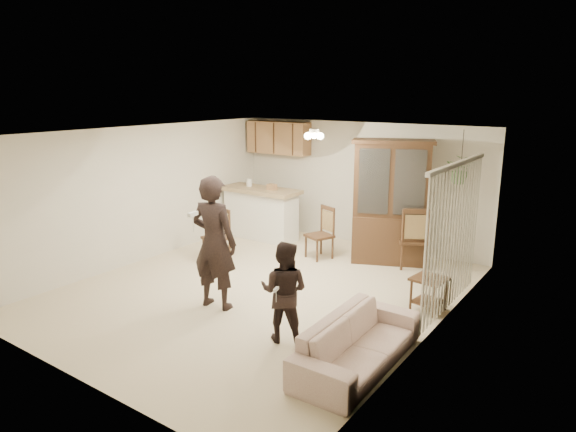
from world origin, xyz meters
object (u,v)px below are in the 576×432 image
Objects in this scene: child at (284,290)px; adult at (214,248)px; chair_hutch_right at (412,250)px; chair_bar at (216,246)px; side_table at (429,293)px; sofa at (358,336)px; china_hutch at (391,203)px; chair_hutch_left at (319,244)px.

adult is at bearing -27.57° from child.
chair_hutch_right is (1.69, 3.34, -0.58)m from adult.
child is 1.39× the size of chair_bar.
side_table is at bearing -155.36° from adult.
adult is (-2.49, 0.29, 0.53)m from sofa.
chair_bar is (-2.70, -1.75, -0.85)m from china_hutch.
chair_hutch_right is (-0.93, 1.68, 0.06)m from side_table.
sofa is 0.83× the size of china_hutch.
chair_hutch_left is (1.53, 1.19, 0.01)m from chair_bar.
chair_hutch_left is (-2.55, 1.13, 0.02)m from side_table.
chair_hutch_right is at bearing 11.61° from sofa.
adult is 1.86× the size of chair_bar.
chair_hutch_right is at bearing -124.63° from adult.
adult is at bearing -32.04° from chair_bar.
chair_hutch_right reaches higher than chair_bar.
sofa is 2.57m from adult.
china_hutch reaches higher than chair_bar.
adult is at bearing -147.57° from side_table.
sofa is at bearing 165.52° from adult.
child is at bearing -110.22° from china_hutch.
adult is 2.26m from chair_bar.
sofa is 1.04× the size of adult.
chair_hutch_left reaches higher than sofa.
chair_bar is at bearing -170.47° from china_hutch.
chair_bar is 0.98× the size of chair_hutch_left.
adult is 3.17m from side_table.
adult is 3.57m from china_hutch.
sofa is 3.37× the size of side_table.
child is at bearing 55.20° from chair_hutch_right.
china_hutch is at bearing 48.32° from chair_bar.
adult reaches higher than chair_bar.
side_table is at bearing -73.89° from china_hutch.
china_hutch is 2.34× the size of chair_bar.
china_hutch is 0.93m from chair_hutch_right.
child is 3.47m from chair_bar.
side_table is at bearing 88.34° from chair_hutch_right.
china_hutch is 2.29× the size of chair_hutch_left.
china_hutch is (-1.26, 3.64, 0.75)m from sofa.
chair_hutch_left reaches higher than side_table.
child is at bearing 87.77° from sofa.
child is 3.65m from china_hutch.
china_hutch is 1.54m from chair_hutch_left.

